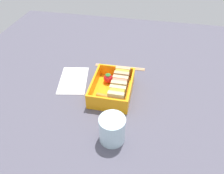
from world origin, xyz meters
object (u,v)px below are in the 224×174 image
Objects in this scene: sandwich_center_left at (120,86)px; strawberry_far_left at (108,78)px; carrot_stick_far_left at (102,96)px; chopstick_pair at (119,67)px; sandwich_center at (117,96)px; folded_napkin at (73,80)px; drinking_glass at (112,129)px; sandwich_left at (122,76)px.

sandwich_center_left is 6.15cm from strawberry_far_left.
carrot_stick_far_left is 0.20× the size of chopstick_pair.
chopstick_pair is at bearing -172.33° from sandwich_center.
carrot_stick_far_left is 14.71cm from folded_napkin.
carrot_stick_far_left is 19.01cm from chopstick_pair.
drinking_glass reaches higher than chopstick_pair.
sandwich_left is 10.19cm from carrot_stick_far_left.
strawberry_far_left is 8.07cm from carrot_stick_far_left.
drinking_glass is (32.23, 3.83, 3.42)cm from chopstick_pair.
strawberry_far_left is at bearing -165.07° from drinking_glass.
sandwich_center_left reaches higher than chopstick_pair.
strawberry_far_left is 0.48× the size of drinking_glass.
sandwich_center is 1.36× the size of carrot_stick_far_left.
carrot_stick_far_left reaches higher than folded_napkin.
sandwich_center_left is at bearing -176.16° from drinking_glass.
carrot_stick_far_left is (-0.95, -4.65, -1.72)cm from sandwich_center.
folded_napkin is (-3.90, -16.95, -3.50)cm from sandwich_center_left.
sandwich_center is 19.43cm from folded_napkin.
drinking_glass is at bearing 14.93° from strawberry_far_left.
sandwich_left reaches higher than carrot_stick_far_left.
strawberry_far_left is 0.20× the size of chopstick_pair.
drinking_glass reaches higher than carrot_stick_far_left.
folded_napkin is (-8.82, -16.95, -3.50)cm from sandwich_center.
strawberry_far_left is at bearing 90.70° from folded_napkin.
drinking_glass is at bearing 3.84° from sandwich_center_left.
folded_napkin is (-21.28, -18.12, -3.57)cm from drinking_glass.
carrot_stick_far_left is (8.91, -4.65, -1.72)cm from sandwich_left.
drinking_glass is (22.31, 1.17, 0.07)cm from sandwich_left.
carrot_stick_far_left is at bearing -101.50° from sandwich_center.
sandwich_center reaches higher than carrot_stick_far_left.
sandwich_center_left is 4.93cm from sandwich_center.
sandwich_center reaches higher than chopstick_pair.
chopstick_pair is (-18.83, 1.99, -1.64)cm from carrot_stick_far_left.
folded_napkin is at bearing -117.50° from sandwich_center.
strawberry_far_left is 0.24× the size of folded_napkin.
carrot_stick_far_left is 0.49× the size of drinking_glass.
chopstick_pair is 18.00cm from folded_napkin.
sandwich_left is 1.00× the size of sandwich_center.
sandwich_center is (4.93, 0.00, 0.00)cm from sandwich_center_left.
carrot_stick_far_left is at bearing -0.75° from strawberry_far_left.
carrot_stick_far_left is at bearing -49.45° from sandwich_center_left.
sandwich_left is 0.27× the size of chopstick_pair.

